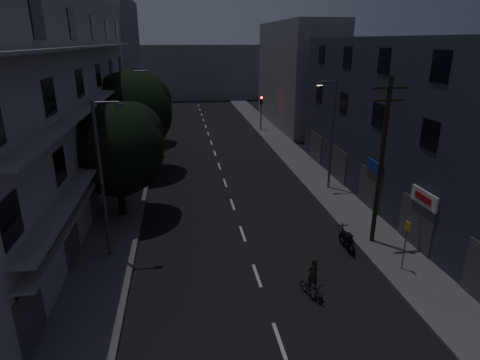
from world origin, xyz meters
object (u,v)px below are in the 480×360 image
object	(u,v)px
cyclist	(312,284)
motorcycle	(347,241)
utility_pole	(381,160)
bus_stop_sign	(406,237)

from	to	relation	value
cyclist	motorcycle	bearing A→B (deg)	29.21
utility_pole	motorcycle	distance (m)	4.70
utility_pole	motorcycle	bearing A→B (deg)	-164.58
cyclist	utility_pole	bearing A→B (deg)	20.49
bus_stop_sign	cyclist	bearing A→B (deg)	-164.86
utility_pole	cyclist	distance (m)	7.81
utility_pole	motorcycle	world-z (taller)	utility_pole
utility_pole	cyclist	world-z (taller)	utility_pole
bus_stop_sign	motorcycle	xyz separation A→B (m)	(-1.81, 2.51, -1.38)
utility_pole	bus_stop_sign	distance (m)	4.21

